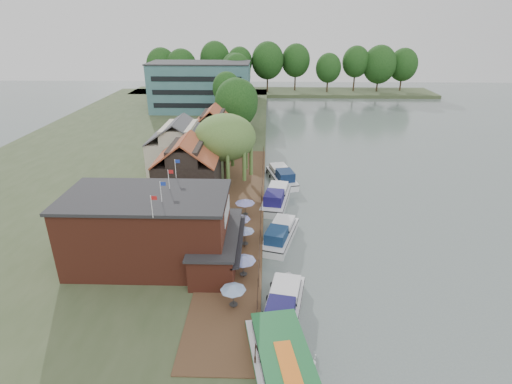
{
  "coord_description": "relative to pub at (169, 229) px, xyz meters",
  "views": [
    {
      "loc": [
        -4.63,
        -34.58,
        23.31
      ],
      "look_at": [
        -6.0,
        12.0,
        3.0
      ],
      "focal_mm": 28.0,
      "sensor_mm": 36.0,
      "label": 1
    }
  ],
  "objects": [
    {
      "name": "cruiser_0",
      "position": [
        10.86,
        -6.46,
        -3.43
      ],
      "size": [
        5.0,
        10.48,
        2.44
      ],
      "primitive_type": null,
      "rotation": [
        0.0,
        0.0,
        -0.18
      ],
      "color": "silver",
      "rests_on": "ground"
    },
    {
      "name": "willow",
      "position": [
        3.5,
        20.0,
        1.56
      ],
      "size": [
        8.6,
        8.6,
        10.43
      ],
      "primitive_type": null,
      "color": "#476B2D",
      "rests_on": "land_bank"
    },
    {
      "name": "bank_tree_5",
      "position": [
        -1.1,
        93.06,
        2.79
      ],
      "size": [
        7.74,
        7.74,
        12.88
      ],
      "primitive_type": null,
      "color": "#143811",
      "rests_on": "land_bank"
    },
    {
      "name": "cottage_c",
      "position": [
        0.0,
        34.0,
        0.6
      ],
      "size": [
        7.6,
        7.6,
        8.5
      ],
      "primitive_type": null,
      "color": "black",
      "rests_on": "land_bank"
    },
    {
      "name": "umbrella_1",
      "position": [
        7.29,
        -2.63,
        -2.36
      ],
      "size": [
        2.38,
        2.38,
        2.38
      ],
      "primitive_type": null,
      "color": "#1C2F9B",
      "rests_on": "quay_deck"
    },
    {
      "name": "hotel_block",
      "position": [
        -8.0,
        71.0,
        2.5
      ],
      "size": [
        25.4,
        12.4,
        12.3
      ],
      "primitive_type": null,
      "color": "#38666B",
      "rests_on": "land_bank"
    },
    {
      "name": "bank_tree_0",
      "position": [
        3.23,
        44.2,
        2.38
      ],
      "size": [
        8.38,
        8.38,
        12.05
      ],
      "primitive_type": null,
      "color": "#143811",
      "rests_on": "land_bank"
    },
    {
      "name": "quay_deck",
      "position": [
        6.0,
        11.0,
        -3.6
      ],
      "size": [
        6.0,
        50.0,
        0.1
      ],
      "primitive_type": "cube",
      "color": "#47301E",
      "rests_on": "land_bank"
    },
    {
      "name": "cruiser_1",
      "position": [
        10.95,
        6.06,
        -3.5
      ],
      "size": [
        5.48,
        9.99,
        2.29
      ],
      "primitive_type": null,
      "rotation": [
        0.0,
        0.0,
        -0.27
      ],
      "color": "silver",
      "rests_on": "ground"
    },
    {
      "name": "land_bank",
      "position": [
        -16.0,
        36.0,
        -4.15
      ],
      "size": [
        50.0,
        140.0,
        1.0
      ],
      "primitive_type": "cube",
      "color": "#384728",
      "rests_on": "ground"
    },
    {
      "name": "bank_tree_1",
      "position": [
        3.55,
        50.9,
        1.79
      ],
      "size": [
        7.46,
        7.46,
        10.88
      ],
      "primitive_type": null,
      "color": "#143811",
      "rests_on": "land_bank"
    },
    {
      "name": "ground",
      "position": [
        14.0,
        1.0,
        -4.65
      ],
      "size": [
        260.0,
        260.0,
        0.0
      ],
      "primitive_type": "plane",
      "color": "slate",
      "rests_on": "ground"
    },
    {
      "name": "umbrella_3",
      "position": [
        6.42,
        5.58,
        -2.36
      ],
      "size": [
        2.41,
        2.41,
        2.38
      ],
      "primitive_type": null,
      "color": "navy",
      "rests_on": "quay_deck"
    },
    {
      "name": "bank_tree_3",
      "position": [
        0.94,
        78.09,
        3.31
      ],
      "size": [
        7.44,
        7.44,
        13.91
      ],
      "primitive_type": null,
      "color": "#143811",
      "rests_on": "land_bank"
    },
    {
      "name": "quay_rail",
      "position": [
        8.7,
        11.5,
        -3.15
      ],
      "size": [
        0.2,
        49.0,
        1.0
      ],
      "primitive_type": null,
      "color": "black",
      "rests_on": "land_bank"
    },
    {
      "name": "bank_tree_4",
      "position": [
        -0.11,
        86.01,
        2.26
      ],
      "size": [
        8.73,
        8.73,
        11.81
      ],
      "primitive_type": null,
      "color": "#143811",
      "rests_on": "land_bank"
    },
    {
      "name": "cottage_b",
      "position": [
        -4.0,
        25.0,
        0.6
      ],
      "size": [
        9.6,
        8.6,
        8.5
      ],
      "primitive_type": null,
      "color": "beige",
      "rests_on": "land_bank"
    },
    {
      "name": "swan",
      "position": [
        12.9,
        -11.71,
        -4.43
      ],
      "size": [
        0.44,
        0.44,
        0.44
      ],
      "primitive_type": "sphere",
      "color": "white",
      "rests_on": "ground"
    },
    {
      "name": "umbrella_2",
      "position": [
        7.14,
        2.88,
        -2.36
      ],
      "size": [
        2.01,
        2.01,
        2.38
      ],
      "primitive_type": null,
      "color": "navy",
      "rests_on": "quay_deck"
    },
    {
      "name": "umbrella_4",
      "position": [
        6.77,
        9.8,
        -2.36
      ],
      "size": [
        2.42,
        2.42,
        2.38
      ],
      "primitive_type": null,
      "color": "navy",
      "rests_on": "quay_deck"
    },
    {
      "name": "bank_tree_2",
      "position": [
        0.1,
        57.31,
        2.17
      ],
      "size": [
        6.31,
        6.31,
        11.63
      ],
      "primitive_type": null,
      "color": "#143811",
      "rests_on": "land_bank"
    },
    {
      "name": "cruiser_2",
      "position": [
        10.66,
        15.79,
        -3.37
      ],
      "size": [
        5.07,
        10.85,
        2.55
      ],
      "primitive_type": null,
      "rotation": [
        0.0,
        0.0,
        -0.17
      ],
      "color": "silver",
      "rests_on": "ground"
    },
    {
      "name": "pub",
      "position": [
        0.0,
        0.0,
        0.0
      ],
      "size": [
        20.0,
        11.0,
        7.3
      ],
      "primitive_type": null,
      "color": "maroon",
      "rests_on": "land_bank"
    },
    {
      "name": "cruiser_3",
      "position": [
        11.65,
        24.0,
        -3.41
      ],
      "size": [
        5.61,
        10.65,
        2.47
      ],
      "primitive_type": null,
      "rotation": [
        0.0,
        0.0,
        0.24
      ],
      "color": "white",
      "rests_on": "ground"
    },
    {
      "name": "cottage_a",
      "position": [
        -1.0,
        15.0,
        0.6
      ],
      "size": [
        8.6,
        7.6,
        8.5
      ],
      "primitive_type": null,
      "color": "black",
      "rests_on": "land_bank"
    },
    {
      "name": "umbrella_0",
      "position": [
        6.72,
        -6.94,
        -2.36
      ],
      "size": [
        2.16,
        2.16,
        2.38
      ],
      "primitive_type": null,
      "color": "#19488C",
      "rests_on": "quay_deck"
    }
  ]
}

